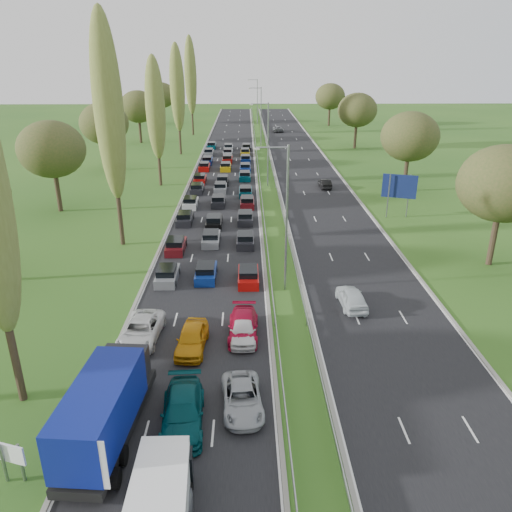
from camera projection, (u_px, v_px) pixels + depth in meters
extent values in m
plane|color=#29561B|center=(267.00, 183.00, 76.03)|extent=(260.00, 260.00, 0.00)
cube|color=black|center=(224.00, 179.00, 78.22)|extent=(10.50, 215.00, 0.04)
cube|color=black|center=(309.00, 179.00, 78.47)|extent=(10.50, 215.00, 0.04)
cube|color=gray|center=(259.00, 176.00, 78.12)|extent=(0.06, 215.00, 0.32)
cube|color=gray|center=(274.00, 176.00, 78.16)|extent=(0.06, 215.00, 0.32)
cylinder|color=gray|center=(287.00, 221.00, 39.50)|extent=(0.18, 0.18, 12.00)
cylinder|color=gray|center=(268.00, 146.00, 71.92)|extent=(0.18, 0.18, 12.00)
cylinder|color=gray|center=(261.00, 117.00, 104.34)|extent=(0.18, 0.18, 12.00)
cylinder|color=gray|center=(257.00, 102.00, 136.76)|extent=(0.18, 0.18, 12.00)
cylinder|color=#2D2116|center=(12.00, 345.00, 27.15)|extent=(0.44, 0.44, 7.20)
cylinder|color=#2D2116|center=(119.00, 207.00, 50.17)|extent=(0.44, 0.44, 7.92)
ellipsoid|color=olive|center=(108.00, 108.00, 46.52)|extent=(2.80, 2.80, 17.60)
cylinder|color=#2D2116|center=(159.00, 164.00, 73.60)|extent=(0.44, 0.44, 6.48)
ellipsoid|color=olive|center=(155.00, 108.00, 70.61)|extent=(2.80, 2.80, 14.40)
cylinder|color=#2D2116|center=(180.00, 136.00, 96.62)|extent=(0.44, 0.44, 7.20)
ellipsoid|color=olive|center=(177.00, 88.00, 93.30)|extent=(2.80, 2.80, 16.00)
cylinder|color=#2D2116|center=(193.00, 118.00, 119.64)|extent=(0.44, 0.44, 7.92)
ellipsoid|color=olive|center=(191.00, 75.00, 115.99)|extent=(2.80, 2.80, 17.60)
cylinder|color=#2D2116|center=(58.00, 192.00, 61.67)|extent=(0.56, 0.56, 4.84)
ellipsoid|color=#38471E|center=(51.00, 149.00, 59.68)|extent=(8.00, 8.00, 6.80)
cylinder|color=#2D2116|center=(108.00, 155.00, 83.90)|extent=(0.56, 0.56, 4.84)
ellipsoid|color=#38471E|center=(104.00, 123.00, 81.91)|extent=(8.00, 8.00, 6.80)
cylinder|color=#2D2116|center=(140.00, 131.00, 109.84)|extent=(0.56, 0.56, 4.84)
ellipsoid|color=#38471E|center=(138.00, 107.00, 107.85)|extent=(8.00, 8.00, 6.80)
cylinder|color=#2D2116|center=(163.00, 115.00, 139.48)|extent=(0.56, 0.56, 4.84)
ellipsoid|color=#38471E|center=(161.00, 95.00, 137.49)|extent=(8.00, 8.00, 6.80)
cylinder|color=#2D2116|center=(493.00, 240.00, 45.83)|extent=(0.56, 0.56, 4.84)
ellipsoid|color=#38471E|center=(504.00, 184.00, 43.85)|extent=(8.00, 8.00, 6.80)
cylinder|color=#2D2116|center=(406.00, 174.00, 70.84)|extent=(0.56, 0.56, 4.84)
ellipsoid|color=#38471E|center=(410.00, 136.00, 68.85)|extent=(8.00, 8.00, 6.80)
cylinder|color=#2D2116|center=(355.00, 136.00, 103.26)|extent=(0.56, 0.56, 4.84)
ellipsoid|color=#38471E|center=(357.00, 110.00, 101.27)|extent=(8.00, 8.00, 6.80)
cylinder|color=#2D2116|center=(329.00, 117.00, 135.68)|extent=(0.56, 0.56, 4.84)
ellipsoid|color=#38471E|center=(330.00, 96.00, 133.69)|extent=(8.00, 8.00, 6.80)
cube|color=slate|center=(168.00, 276.00, 43.13)|extent=(1.75, 4.00, 0.80)
cube|color=#590F14|center=(176.00, 247.00, 49.67)|extent=(1.75, 4.00, 0.80)
cube|color=black|center=(185.00, 219.00, 57.93)|extent=(1.75, 4.00, 0.80)
cube|color=silver|center=(191.00, 204.00, 63.97)|extent=(1.75, 4.00, 0.80)
cube|color=black|center=(197.00, 190.00, 70.65)|extent=(1.75, 4.00, 0.80)
cube|color=#A50C0A|center=(200.00, 180.00, 76.07)|extent=(1.75, 4.00, 0.80)
cube|color=#A50C0A|center=(204.00, 167.00, 84.45)|extent=(1.75, 4.00, 0.80)
cube|color=navy|center=(207.00, 161.00, 89.17)|extent=(1.75, 4.00, 0.80)
cube|color=slate|center=(209.00, 153.00, 96.52)|extent=(1.75, 4.00, 0.80)
cube|color=#053F4C|center=(212.00, 146.00, 103.68)|extent=(1.75, 4.00, 0.80)
cube|color=navy|center=(206.00, 274.00, 43.65)|extent=(1.75, 4.00, 0.80)
cube|color=slate|center=(211.00, 240.00, 51.63)|extent=(1.75, 4.00, 0.80)
cube|color=black|center=(214.00, 223.00, 56.73)|extent=(1.75, 4.00, 0.80)
cube|color=black|center=(219.00, 202.00, 64.73)|extent=(1.75, 4.00, 0.80)
cube|color=slate|center=(221.00, 189.00, 71.18)|extent=(1.75, 4.00, 0.80)
cube|color=black|center=(223.00, 181.00, 75.31)|extent=(1.75, 4.00, 0.80)
cube|color=#BF990C|center=(226.00, 168.00, 84.32)|extent=(1.75, 4.00, 0.80)
cube|color=#A50C0A|center=(227.00, 160.00, 90.41)|extent=(1.75, 4.00, 0.80)
cube|color=#B2B7BC|center=(228.00, 153.00, 96.41)|extent=(1.75, 4.00, 0.80)
cube|color=#B2B7BC|center=(228.00, 148.00, 101.53)|extent=(1.75, 4.00, 0.80)
cube|color=#A50C0A|center=(248.00, 277.00, 42.93)|extent=(1.75, 4.00, 0.80)
cube|color=black|center=(245.00, 241.00, 51.23)|extent=(1.75, 4.00, 0.80)
cube|color=black|center=(245.00, 219.00, 58.15)|extent=(1.75, 4.00, 0.80)
cube|color=#590F14|center=(247.00, 203.00, 64.20)|extent=(1.75, 4.00, 0.80)
cube|color=#053F4C|center=(246.00, 193.00, 69.09)|extent=(1.75, 4.00, 0.80)
cube|color=#053F4C|center=(245.00, 177.00, 77.96)|extent=(1.75, 4.00, 0.80)
cube|color=navy|center=(245.00, 169.00, 83.58)|extent=(1.75, 4.00, 0.80)
cube|color=navy|center=(246.00, 160.00, 90.39)|extent=(1.75, 4.00, 0.80)
cube|color=#BF990C|center=(245.00, 153.00, 96.66)|extent=(1.75, 4.00, 0.80)
cube|color=black|center=(246.00, 148.00, 101.73)|extent=(1.75, 4.00, 0.80)
imported|color=silver|center=(141.00, 330.00, 34.05)|extent=(2.81, 5.52, 1.49)
imported|color=#043F45|center=(183.00, 412.00, 26.27)|extent=(2.52, 5.57, 1.58)
imported|color=#C07D0C|center=(192.00, 338.00, 33.02)|extent=(2.16, 4.74, 1.58)
imported|color=#9DA1A6|center=(242.00, 398.00, 27.50)|extent=(2.54, 4.87, 1.31)
imported|color=#AB0A2C|center=(243.00, 326.00, 34.67)|extent=(2.15, 5.04, 1.45)
imported|color=silver|center=(243.00, 329.00, 34.25)|extent=(1.77, 4.39, 1.49)
imported|color=silver|center=(352.00, 297.00, 38.64)|extent=(2.04, 4.55, 1.52)
imported|color=black|center=(325.00, 184.00, 72.96)|extent=(1.59, 4.08, 1.32)
imported|color=slate|center=(278.00, 129.00, 126.00)|extent=(2.57, 5.16, 1.40)
cube|color=black|center=(110.00, 424.00, 25.50)|extent=(2.43, 9.11, 0.50)
cube|color=navy|center=(100.00, 410.00, 23.78)|extent=(2.53, 6.88, 2.64)
cube|color=silver|center=(78.00, 464.00, 20.63)|extent=(2.47, 0.06, 2.54)
cube|color=black|center=(124.00, 371.00, 28.37)|extent=(2.47, 2.23, 2.20)
cylinder|color=black|center=(125.00, 387.00, 28.68)|extent=(2.12, 1.00, 1.00)
cylinder|color=black|center=(92.00, 479.00, 22.47)|extent=(2.12, 1.00, 1.00)
cube|color=black|center=(169.00, 469.00, 22.33)|extent=(2.11, 0.87, 1.73)
cylinder|color=black|center=(147.00, 492.00, 21.96)|extent=(0.27, 0.74, 0.74)
cube|color=white|center=(158.00, 503.00, 20.51)|extent=(2.16, 5.39, 2.16)
cube|color=black|center=(166.00, 461.00, 22.74)|extent=(2.10, 0.86, 1.73)
cylinder|color=black|center=(145.00, 484.00, 22.38)|extent=(0.27, 0.73, 0.73)
cylinder|color=gray|center=(4.00, 463.00, 22.65)|extent=(0.16, 0.16, 2.10)
cylinder|color=gray|center=(21.00, 463.00, 22.66)|extent=(0.16, 0.16, 2.10)
cube|color=white|center=(10.00, 454.00, 22.45)|extent=(1.46, 0.55, 1.00)
cylinder|color=gray|center=(388.00, 196.00, 59.19)|extent=(0.16, 0.16, 5.20)
cylinder|color=gray|center=(408.00, 196.00, 59.24)|extent=(0.16, 0.16, 5.20)
cube|color=navy|center=(399.00, 186.00, 58.76)|extent=(3.81, 1.42, 2.80)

